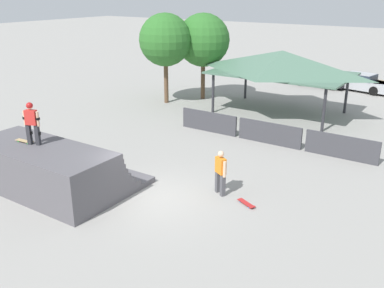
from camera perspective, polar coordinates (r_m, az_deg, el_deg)
ground_plane at (r=15.52m, az=-5.55°, el=-7.27°), size 160.00×160.00×0.00m
quarter_pipe_ramp at (r=16.75m, az=-18.43°, el=-3.18°), size 5.80×4.09×1.73m
skater_on_deck at (r=16.34m, az=-20.61°, el=2.93°), size 0.68×0.39×1.58m
skateboard_on_deck at (r=16.94m, az=-21.38°, el=0.37°), size 0.81×0.27×0.09m
bystander_walking at (r=15.44m, az=3.82°, el=-3.52°), size 0.64×0.43×1.68m
skateboard_on_ground at (r=15.11m, az=7.31°, el=-7.88°), size 0.81×0.53×0.09m
barrier_fence at (r=20.95m, az=10.29°, el=1.42°), size 10.06×0.12×1.05m
pavilion_shelter at (r=25.92m, az=11.89°, el=10.59°), size 7.90×5.05×3.73m
tree_beside_pavilion at (r=27.75m, az=-3.59°, el=13.67°), size 3.32×3.32×5.72m
tree_far_back at (r=28.82m, az=1.51°, el=13.67°), size 3.46×3.46×5.66m
parked_car_black at (r=34.70m, az=16.68°, el=8.39°), size 4.17×1.99×1.27m
parked_car_silver at (r=34.07m, az=21.57°, el=7.63°), size 4.63×2.55×1.27m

